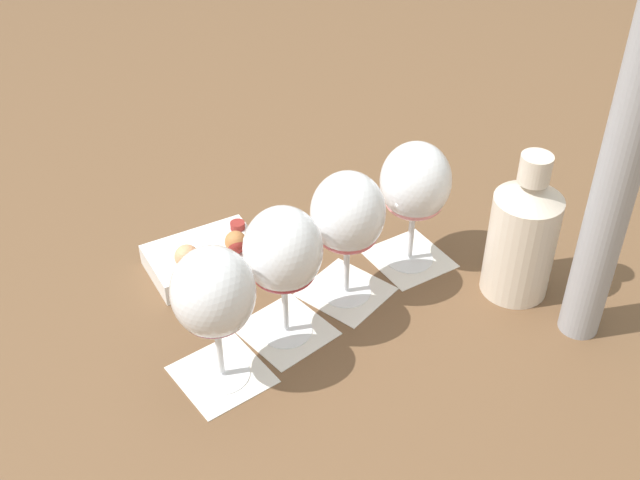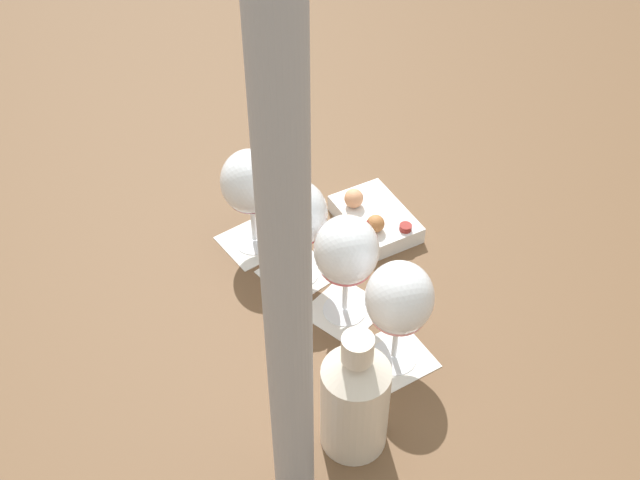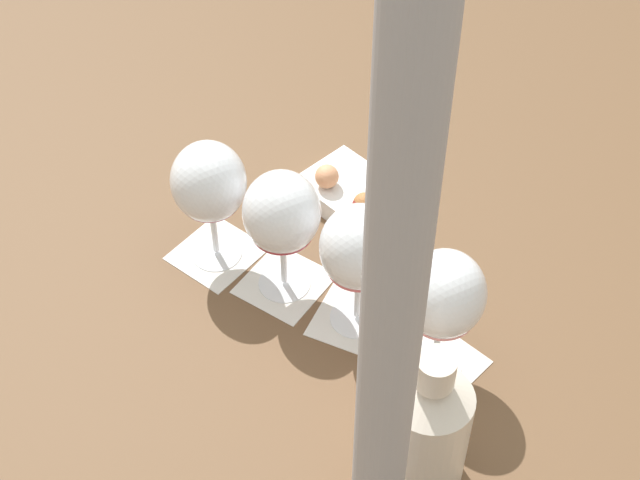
{
  "view_description": "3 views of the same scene",
  "coord_description": "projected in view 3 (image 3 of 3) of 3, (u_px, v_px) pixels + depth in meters",
  "views": [
    {
      "loc": [
        0.18,
        0.76,
        0.73
      ],
      "look_at": [
        0.0,
        -0.0,
        0.12
      ],
      "focal_mm": 45.0,
      "sensor_mm": 36.0,
      "label": 1
    },
    {
      "loc": [
        -0.85,
        0.19,
        0.96
      ],
      "look_at": [
        0.0,
        -0.0,
        0.12
      ],
      "focal_mm": 45.0,
      "sensor_mm": 36.0,
      "label": 2
    },
    {
      "loc": [
        -0.71,
        0.37,
        0.98
      ],
      "look_at": [
        0.0,
        -0.0,
        0.12
      ],
      "focal_mm": 55.0,
      "sensor_mm": 36.0,
      "label": 3
    }
  ],
  "objects": [
    {
      "name": "ceramic_vase",
      "position": [
        427.0,
        428.0,
        1.04
      ],
      "size": [
        0.09,
        0.09,
        0.21
      ],
      "color": "beige",
      "rests_on": "ground_plane"
    },
    {
      "name": "wine_glass_2",
      "position": [
        282.0,
        217.0,
        1.2
      ],
      "size": [
        0.1,
        0.1,
        0.19
      ],
      "color": "white",
      "rests_on": "tasting_card_2"
    },
    {
      "name": "wine_glass_0",
      "position": [
        443.0,
        298.0,
        1.11
      ],
      "size": [
        0.1,
        0.1,
        0.19
      ],
      "color": "white",
      "rests_on": "tasting_card_0"
    },
    {
      "name": "tasting_card_3",
      "position": [
        217.0,
        253.0,
        1.33
      ],
      "size": [
        0.14,
        0.14,
        0.0
      ],
      "color": "silver",
      "rests_on": "ground_plane"
    },
    {
      "name": "tasting_card_0",
      "position": [
        434.0,
        364.0,
        1.2
      ],
      "size": [
        0.13,
        0.13,
        0.0
      ],
      "color": "silver",
      "rests_on": "ground_plane"
    },
    {
      "name": "umbrella_pole",
      "position": [
        390.0,
        339.0,
        0.78
      ],
      "size": [
        0.05,
        0.05,
        0.72
      ],
      "color": "#99999E",
      "rests_on": "ground_plane"
    },
    {
      "name": "snack_dish",
      "position": [
        355.0,
        196.0,
        1.38
      ],
      "size": [
        0.18,
        0.14,
        0.07
      ],
      "color": "white",
      "rests_on": "ground_plane"
    },
    {
      "name": "tasting_card_2",
      "position": [
        284.0,
        283.0,
        1.29
      ],
      "size": [
        0.14,
        0.14,
        0.0
      ],
      "color": "silver",
      "rests_on": "ground_plane"
    },
    {
      "name": "wine_glass_3",
      "position": [
        209.0,
        186.0,
        1.24
      ],
      "size": [
        0.1,
        0.1,
        0.19
      ],
      "color": "white",
      "rests_on": "tasting_card_3"
    },
    {
      "name": "tasting_card_1",
      "position": [
        357.0,
        318.0,
        1.25
      ],
      "size": [
        0.15,
        0.15,
        0.0
      ],
      "color": "silver",
      "rests_on": "ground_plane"
    },
    {
      "name": "wine_glass_1",
      "position": [
        360.0,
        252.0,
        1.16
      ],
      "size": [
        0.1,
        0.1,
        0.19
      ],
      "color": "white",
      "rests_on": "tasting_card_1"
    },
    {
      "name": "ground_plane",
      "position": [
        317.0,
        305.0,
        1.27
      ],
      "size": [
        8.0,
        8.0,
        0.0
      ],
      "primitive_type": "plane",
      "color": "brown"
    }
  ]
}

